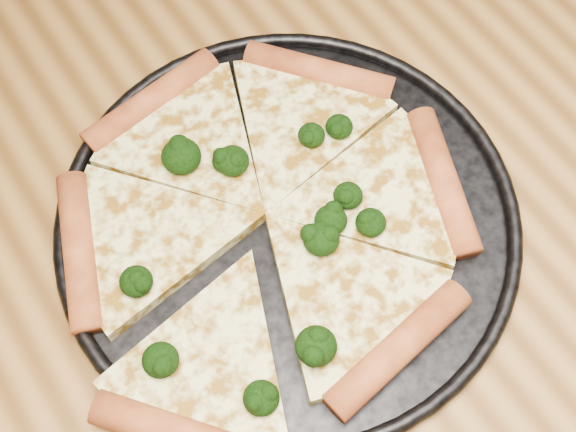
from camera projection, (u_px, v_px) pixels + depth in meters
ground at (274, 399)px, 1.37m from camera, size 4.00×4.00×0.00m
dining_table at (264, 244)px, 0.78m from camera, size 1.20×0.90×0.75m
pizza_pan at (288, 220)px, 0.68m from camera, size 0.41×0.41×0.02m
pizza at (263, 221)px, 0.67m from camera, size 0.40×0.37×0.03m
broccoli_florets at (264, 234)px, 0.65m from camera, size 0.27×0.25×0.03m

